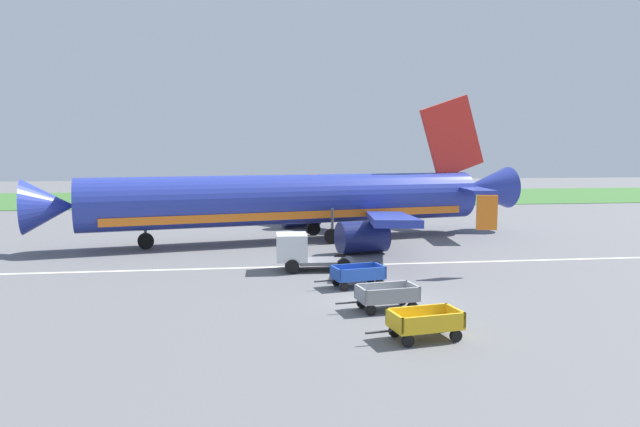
{
  "coord_description": "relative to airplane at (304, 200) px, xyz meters",
  "views": [
    {
      "loc": [
        -6.13,
        -24.81,
        6.79
      ],
      "look_at": [
        -1.42,
        11.26,
        2.8
      ],
      "focal_mm": 32.27,
      "sensor_mm": 36.0,
      "label": 1
    }
  ],
  "objects": [
    {
      "name": "baggage_cart_second_in_row",
      "position": [
        1.55,
        -19.57,
        -2.45
      ],
      "size": [
        3.62,
        1.74,
        1.07
      ],
      "color": "gray",
      "rests_on": "ground"
    },
    {
      "name": "baggage_cart_nearest",
      "position": [
        1.97,
        -23.51,
        -2.45
      ],
      "size": [
        3.62,
        1.79,
        1.07
      ],
      "color": "gold",
      "rests_on": "ground"
    },
    {
      "name": "baggage_cart_third_in_row",
      "position": [
        1.12,
        -15.3,
        -2.45
      ],
      "size": [
        3.63,
        1.89,
        1.07
      ],
      "color": "#234CB2",
      "rests_on": "ground"
    },
    {
      "name": "service_truck_beside_carts",
      "position": [
        -1.33,
        -10.91,
        -1.95
      ],
      "size": [
        4.45,
        2.16,
        2.1
      ],
      "color": "slate",
      "rests_on": "ground"
    },
    {
      "name": "apron_stripe",
      "position": [
        1.74,
        -9.87,
        -3.05
      ],
      "size": [
        120.0,
        0.36,
        0.01
      ],
      "primitive_type": "cube",
      "color": "silver",
      "rests_on": "ground"
    },
    {
      "name": "airplane",
      "position": [
        0.0,
        0.0,
        0.0
      ],
      "size": [
        37.43,
        30.26,
        11.34
      ],
      "color": "#28389E",
      "rests_on": "ground"
    },
    {
      "name": "grass_strip",
      "position": [
        1.74,
        39.53,
        -3.02
      ],
      "size": [
        220.0,
        28.0,
        0.06
      ],
      "primitive_type": "cube",
      "color": "#3D7033",
      "rests_on": "ground"
    },
    {
      "name": "ground_plane",
      "position": [
        1.74,
        -18.18,
        -3.05
      ],
      "size": [
        220.0,
        220.0,
        0.0
      ],
      "primitive_type": "plane",
      "color": "slate"
    }
  ]
}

